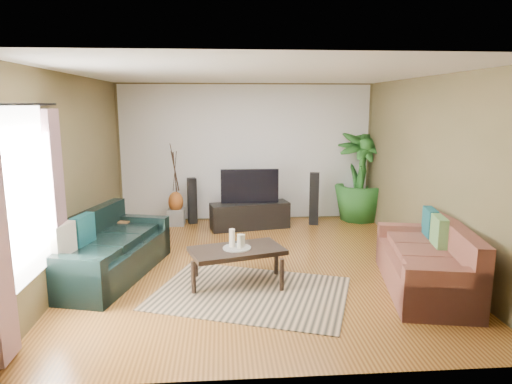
{
  "coord_description": "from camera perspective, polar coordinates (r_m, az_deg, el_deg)",
  "views": [
    {
      "loc": [
        -0.49,
        -6.26,
        2.31
      ],
      "look_at": [
        0.0,
        0.2,
        1.05
      ],
      "focal_mm": 32.0,
      "sensor_mm": 36.0,
      "label": 1
    }
  ],
  "objects": [
    {
      "name": "floor",
      "position": [
        6.69,
        0.13,
        -9.2
      ],
      "size": [
        5.5,
        5.5,
        0.0
      ],
      "primitive_type": "plane",
      "color": "#996227",
      "rests_on": "ground"
    },
    {
      "name": "ceiling",
      "position": [
        6.29,
        0.14,
        14.57
      ],
      "size": [
        5.5,
        5.5,
        0.0
      ],
      "primitive_type": "plane",
      "rotation": [
        3.14,
        0.0,
        0.0
      ],
      "color": "white",
      "rests_on": "ground"
    },
    {
      "name": "wall_back",
      "position": [
        9.07,
        -1.23,
        4.92
      ],
      "size": [
        5.0,
        0.0,
        5.0
      ],
      "primitive_type": "plane",
      "rotation": [
        1.57,
        0.0,
        0.0
      ],
      "color": "brown",
      "rests_on": "ground"
    },
    {
      "name": "wall_front",
      "position": [
        3.67,
        3.51,
        -4.15
      ],
      "size": [
        5.0,
        0.0,
        5.0
      ],
      "primitive_type": "plane",
      "rotation": [
        -1.57,
        0.0,
        0.0
      ],
      "color": "brown",
      "rests_on": "ground"
    },
    {
      "name": "wall_left",
      "position": [
        6.64,
        -21.92,
        1.9
      ],
      "size": [
        0.0,
        5.5,
        5.5
      ],
      "primitive_type": "plane",
      "rotation": [
        1.57,
        0.0,
        1.57
      ],
      "color": "brown",
      "rests_on": "ground"
    },
    {
      "name": "wall_right",
      "position": [
        7.0,
        21.01,
        2.4
      ],
      "size": [
        0.0,
        5.5,
        5.5
      ],
      "primitive_type": "plane",
      "rotation": [
        1.57,
        0.0,
        -1.57
      ],
      "color": "brown",
      "rests_on": "ground"
    },
    {
      "name": "backwall_panel",
      "position": [
        9.06,
        -1.22,
        4.92
      ],
      "size": [
        4.9,
        0.0,
        4.9
      ],
      "primitive_type": "plane",
      "rotation": [
        1.57,
        0.0,
        0.0
      ],
      "color": "white",
      "rests_on": "ground"
    },
    {
      "name": "window_pane",
      "position": [
        5.14,
        -27.02,
        -0.38
      ],
      "size": [
        0.0,
        1.8,
        1.8
      ],
      "primitive_type": "plane",
      "rotation": [
        1.57,
        0.0,
        1.57
      ],
      "color": "white",
      "rests_on": "ground"
    },
    {
      "name": "curtain_far",
      "position": [
        5.86,
        -23.59,
        -1.33
      ],
      "size": [
        0.08,
        0.35,
        2.2
      ],
      "primitive_type": "cube",
      "color": "gray",
      "rests_on": "ground"
    },
    {
      "name": "curtain_rod",
      "position": [
        5.04,
        -27.38,
        9.71
      ],
      "size": [
        0.03,
        1.9,
        0.03
      ],
      "primitive_type": "cylinder",
      "rotation": [
        1.57,
        0.0,
        0.0
      ],
      "color": "black",
      "rests_on": "ground"
    },
    {
      "name": "sofa_left",
      "position": [
        6.5,
        -17.85,
        -6.4
      ],
      "size": [
        1.41,
        2.27,
        0.85
      ],
      "primitive_type": "cube",
      "rotation": [
        0.0,
        0.0,
        1.32
      ],
      "color": "black",
      "rests_on": "floor"
    },
    {
      "name": "sofa_right",
      "position": [
        6.14,
        20.33,
        -7.58
      ],
      "size": [
        1.24,
        2.09,
        0.85
      ],
      "primitive_type": "cube",
      "rotation": [
        0.0,
        0.0,
        -1.76
      ],
      "color": "brown",
      "rests_on": "floor"
    },
    {
      "name": "area_rug",
      "position": [
        5.77,
        -0.65,
        -12.49
      ],
      "size": [
        2.73,
        2.32,
        0.01
      ],
      "primitive_type": "cube",
      "rotation": [
        0.0,
        0.0,
        -0.34
      ],
      "color": "tan",
      "rests_on": "floor"
    },
    {
      "name": "coffee_table",
      "position": [
        5.98,
        -2.38,
        -9.24
      ],
      "size": [
        1.31,
        0.95,
        0.48
      ],
      "primitive_type": "cube",
      "rotation": [
        0.0,
        0.0,
        0.29
      ],
      "color": "black",
      "rests_on": "floor"
    },
    {
      "name": "candle_tray",
      "position": [
        5.9,
        -2.4,
        -6.99
      ],
      "size": [
        0.36,
        0.36,
        0.02
      ],
      "primitive_type": "cylinder",
      "color": "gray",
      "rests_on": "coffee_table"
    },
    {
      "name": "candle_tall",
      "position": [
        5.89,
        -3.01,
        -5.75
      ],
      "size": [
        0.07,
        0.07,
        0.23
      ],
      "primitive_type": "cylinder",
      "color": "beige",
      "rests_on": "candle_tray"
    },
    {
      "name": "candle_mid",
      "position": [
        5.83,
        -2.0,
        -6.18
      ],
      "size": [
        0.07,
        0.07,
        0.18
      ],
      "primitive_type": "cylinder",
      "color": "beige",
      "rests_on": "candle_tray"
    },
    {
      "name": "candle_short",
      "position": [
        5.93,
        -1.75,
        -6.04
      ],
      "size": [
        0.07,
        0.07,
        0.15
      ],
      "primitive_type": "cylinder",
      "color": "beige",
      "rests_on": "candle_tray"
    },
    {
      "name": "tv_stand",
      "position": [
        8.56,
        -0.78,
        -2.96
      ],
      "size": [
        1.52,
        0.71,
        0.49
      ],
      "primitive_type": "cube",
      "rotation": [
        0.0,
        0.0,
        0.2
      ],
      "color": "black",
      "rests_on": "floor"
    },
    {
      "name": "television",
      "position": [
        8.46,
        -0.79,
        0.76
      ],
      "size": [
        1.07,
        0.06,
        0.63
      ],
      "primitive_type": "cube",
      "color": "black",
      "rests_on": "tv_stand"
    },
    {
      "name": "speaker_left",
      "position": [
        8.97,
        -7.98,
        -1.09
      ],
      "size": [
        0.2,
        0.21,
        0.89
      ],
      "primitive_type": "cube",
      "rotation": [
        0.0,
        0.0,
        0.25
      ],
      "color": "black",
      "rests_on": "floor"
    },
    {
      "name": "speaker_right",
      "position": [
        8.87,
        7.27,
        -0.84
      ],
      "size": [
        0.22,
        0.24,
        1.0
      ],
      "primitive_type": "cube",
      "rotation": [
        0.0,
        0.0,
        -0.22
      ],
      "color": "black",
      "rests_on": "floor"
    },
    {
      "name": "potted_plant",
      "position": [
        9.28,
        12.88,
        1.9
      ],
      "size": [
        1.0,
        1.0,
        1.77
      ],
      "primitive_type": "imported",
      "rotation": [
        0.0,
        0.0,
        0.01
      ],
      "color": "#1E551C",
      "rests_on": "floor"
    },
    {
      "name": "plant_pot",
      "position": [
        9.43,
        12.69,
        -2.65
      ],
      "size": [
        0.33,
        0.33,
        0.25
      ],
      "primitive_type": "cylinder",
      "color": "black",
      "rests_on": "floor"
    },
    {
      "name": "pedestal",
      "position": [
        8.95,
        -9.93,
        -3.09
      ],
      "size": [
        0.32,
        0.32,
        0.31
      ],
      "primitive_type": "cube",
      "rotation": [
        0.0,
        0.0,
        -0.04
      ],
      "color": "gray",
      "rests_on": "floor"
    },
    {
      "name": "vase",
      "position": [
        8.88,
        -10.0,
        -1.22
      ],
      "size": [
        0.28,
        0.28,
        0.4
      ],
      "primitive_type": "ellipsoid",
      "color": "#9A4E1C",
      "rests_on": "pedestal"
    },
    {
      "name": "side_table",
      "position": [
        7.58,
        -16.74,
        -5.09
      ],
      "size": [
        0.59,
        0.59,
        0.54
      ],
      "primitive_type": "cube",
      "rotation": [
        0.0,
        0.0,
        -0.18
      ],
      "color": "brown",
      "rests_on": "floor"
    }
  ]
}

